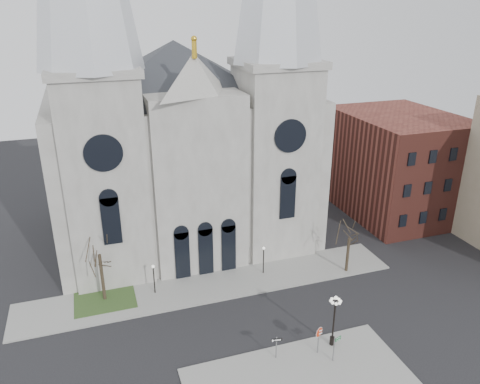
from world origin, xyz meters
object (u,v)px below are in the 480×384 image
object	(u,v)px
stop_sign	(319,335)
street_name_sign	(335,347)
globe_lamp	(334,315)
one_way_sign	(276,344)

from	to	relation	value
stop_sign	street_name_sign	xyz separation A→B (m)	(0.85, -1.25, -0.50)
stop_sign	street_name_sign	size ratio (longest dim) A/B	1.13
stop_sign	globe_lamp	bearing A→B (deg)	12.74
globe_lamp	one_way_sign	world-z (taller)	globe_lamp
street_name_sign	stop_sign	bearing A→B (deg)	106.93
stop_sign	one_way_sign	xyz separation A→B (m)	(-3.61, 0.58, -0.44)
stop_sign	globe_lamp	size ratio (longest dim) A/B	0.53
globe_lamp	street_name_sign	bearing A→B (deg)	-114.85
street_name_sign	one_way_sign	bearing A→B (deg)	140.38
globe_lamp	street_name_sign	world-z (taller)	globe_lamp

